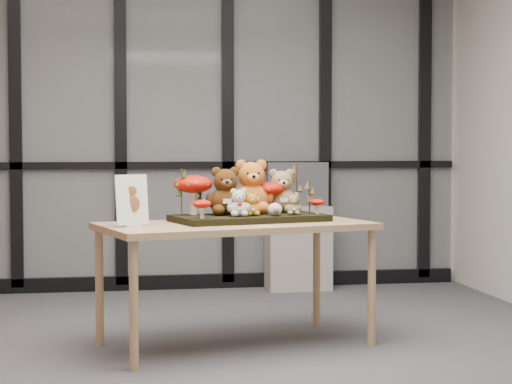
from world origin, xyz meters
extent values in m
plane|color=#4E4F53|center=(0.00, 0.00, 0.00)|extent=(5.00, 5.00, 0.00)
plane|color=beige|center=(0.00, 2.50, 1.40)|extent=(5.00, 0.00, 5.00)
plane|color=beige|center=(0.00, -2.50, 1.40)|extent=(5.00, 0.00, 5.00)
cube|color=#2D383F|center=(0.00, 2.47, 1.40)|extent=(4.90, 0.02, 2.70)
cube|color=black|center=(0.00, 2.47, 0.06)|extent=(4.90, 0.06, 0.12)
cube|color=black|center=(0.00, 2.47, 1.05)|extent=(4.90, 0.06, 0.06)
cube|color=black|center=(-1.30, 2.47, 1.40)|extent=(0.10, 0.06, 2.70)
cube|color=black|center=(-0.45, 2.47, 1.40)|extent=(0.10, 0.06, 2.70)
cube|color=black|center=(0.45, 2.47, 1.40)|extent=(0.10, 0.06, 2.70)
cube|color=black|center=(1.30, 2.47, 1.40)|extent=(0.10, 0.06, 2.70)
cube|color=black|center=(2.20, 2.47, 1.40)|extent=(0.10, 0.06, 2.70)
cube|color=tan|center=(0.18, 0.21, 0.73)|extent=(1.76, 1.19, 0.04)
cylinder|color=tan|center=(-0.46, -0.33, 0.36)|extent=(0.05, 0.05, 0.71)
cylinder|color=tan|center=(-0.64, 0.35, 0.36)|extent=(0.05, 0.05, 0.71)
cylinder|color=tan|center=(0.99, 0.06, 0.36)|extent=(0.05, 0.05, 0.71)
cylinder|color=tan|center=(0.81, 0.74, 0.36)|extent=(0.05, 0.05, 0.71)
cube|color=black|center=(0.28, 0.29, 0.77)|extent=(1.01, 0.68, 0.04)
cube|color=silver|center=(-0.45, 0.06, 0.76)|extent=(0.12, 0.10, 0.01)
cube|color=white|center=(-0.45, 0.06, 0.91)|extent=(0.20, 0.13, 0.29)
ellipsoid|color=brown|center=(-0.45, 0.05, 0.88)|extent=(0.09, 0.01, 0.10)
ellipsoid|color=brown|center=(-0.45, 0.05, 0.96)|extent=(0.06, 0.01, 0.06)
cube|color=white|center=(0.31, -0.09, 0.75)|extent=(0.09, 0.03, 0.00)
cube|color=#9E998D|center=(1.02, 2.28, 0.35)|extent=(0.53, 0.31, 0.71)
cube|color=#4E5056|center=(1.02, 2.30, 0.89)|extent=(0.52, 0.05, 0.37)
cube|color=black|center=(1.02, 2.27, 0.89)|extent=(0.46, 0.00, 0.30)
camera|label=1|loc=(-0.65, -5.33, 1.23)|focal=65.00mm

